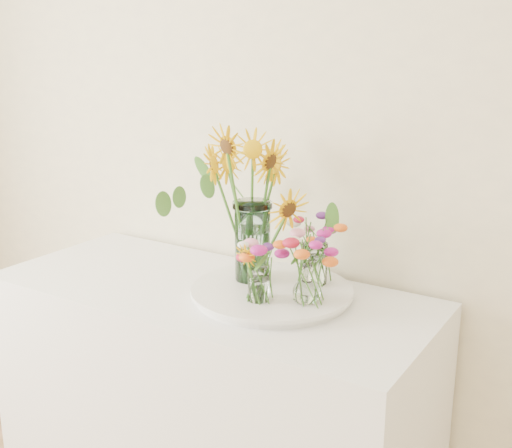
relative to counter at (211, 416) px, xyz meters
name	(u,v)px	position (x,y,z in m)	size (l,w,h in m)	color
counter	(211,416)	(0.00, 0.00, 0.00)	(1.40, 0.60, 0.90)	white
tray	(272,294)	(0.21, 0.04, 0.46)	(0.46, 0.46, 0.03)	white
mason_jar	(252,241)	(0.11, 0.08, 0.60)	(0.11, 0.11, 0.25)	#A5D1CF
sunflower_bouquet	(252,203)	(0.11, 0.08, 0.72)	(0.68, 0.68, 0.49)	#DCA404
small_vase_a	(259,284)	(0.22, -0.06, 0.53)	(0.06, 0.06, 0.11)	white
wildflower_posy_a	(259,269)	(0.22, -0.06, 0.57)	(0.18, 0.18, 0.20)	#E85B14
small_vase_b	(307,284)	(0.34, 0.00, 0.53)	(0.08, 0.08, 0.12)	white
wildflower_posy_b	(307,269)	(0.34, 0.00, 0.58)	(0.21, 0.21, 0.21)	#E85B14
small_vase_c	(315,264)	(0.29, 0.15, 0.54)	(0.08, 0.08, 0.13)	white
wildflower_posy_c	(315,250)	(0.29, 0.15, 0.59)	(0.21, 0.21, 0.22)	#E85B14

